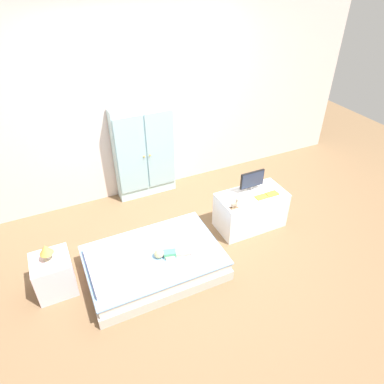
# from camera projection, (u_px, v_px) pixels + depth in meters

# --- Properties ---
(ground_plane) EXTENTS (10.00, 10.00, 0.02)m
(ground_plane) POSITION_uv_depth(u_px,v_px,m) (198.00, 252.00, 4.09)
(ground_plane) COLOR brown
(back_wall) EXTENTS (6.40, 0.05, 2.70)m
(back_wall) POSITION_uv_depth(u_px,v_px,m) (146.00, 98.00, 4.48)
(back_wall) COLOR silver
(back_wall) RESTS_ON ground_plane
(bed) EXTENTS (1.44, 0.96, 0.25)m
(bed) POSITION_uv_depth(u_px,v_px,m) (155.00, 263.00, 3.78)
(bed) COLOR beige
(bed) RESTS_ON ground_plane
(pillow) EXTENTS (0.31, 0.69, 0.07)m
(pillow) POSITION_uv_depth(u_px,v_px,m) (105.00, 268.00, 3.50)
(pillow) COLOR silver
(pillow) RESTS_ON bed
(doll) EXTENTS (0.39, 0.18, 0.10)m
(doll) POSITION_uv_depth(u_px,v_px,m) (166.00, 254.00, 3.66)
(doll) COLOR #4CA375
(doll) RESTS_ON bed
(nightstand) EXTENTS (0.38, 0.38, 0.43)m
(nightstand) POSITION_uv_depth(u_px,v_px,m) (54.00, 275.00, 3.52)
(nightstand) COLOR silver
(nightstand) RESTS_ON ground_plane
(table_lamp) EXTENTS (0.13, 0.13, 0.19)m
(table_lamp) POSITION_uv_depth(u_px,v_px,m) (46.00, 250.00, 3.32)
(table_lamp) COLOR #B7B2AD
(table_lamp) RESTS_ON nightstand
(wardrobe) EXTENTS (0.82, 0.24, 1.33)m
(wardrobe) POSITION_uv_depth(u_px,v_px,m) (144.00, 152.00, 4.71)
(wardrobe) COLOR silver
(wardrobe) RESTS_ON ground_plane
(tv_stand) EXTENTS (0.84, 0.44, 0.48)m
(tv_stand) POSITION_uv_depth(u_px,v_px,m) (250.00, 210.00, 4.35)
(tv_stand) COLOR white
(tv_stand) RESTS_ON ground_plane
(tv_monitor) EXTENTS (0.32, 0.10, 0.27)m
(tv_monitor) POSITION_uv_depth(u_px,v_px,m) (252.00, 180.00, 4.19)
(tv_monitor) COLOR #99999E
(tv_monitor) RESTS_ON tv_stand
(rocking_horse_toy) EXTENTS (0.10, 0.04, 0.12)m
(rocking_horse_toy) POSITION_uv_depth(u_px,v_px,m) (235.00, 204.00, 3.96)
(rocking_horse_toy) COLOR #8E6642
(rocking_horse_toy) RESTS_ON tv_stand
(book_yellow) EXTENTS (0.15, 0.09, 0.01)m
(book_yellow) POSITION_uv_depth(u_px,v_px,m) (261.00, 197.00, 4.15)
(book_yellow) COLOR gold
(book_yellow) RESTS_ON tv_stand
(book_orange) EXTENTS (0.15, 0.10, 0.01)m
(book_orange) POSITION_uv_depth(u_px,v_px,m) (272.00, 194.00, 4.21)
(book_orange) COLOR orange
(book_orange) RESTS_ON tv_stand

